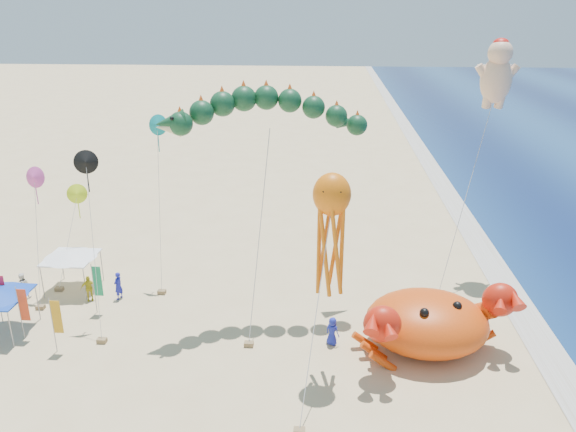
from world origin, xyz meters
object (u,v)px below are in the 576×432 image
object	(u,v)px
canopy_white	(70,255)
cherub_kite	(497,72)
crab_inflatable	(427,321)
dragon_kite	(267,118)
octopus_kite	(331,225)

from	to	relation	value
canopy_white	cherub_kite	bearing A→B (deg)	11.37
crab_inflatable	cherub_kite	world-z (taller)	cherub_kite
dragon_kite	canopy_white	bearing A→B (deg)	173.16
crab_inflatable	canopy_white	bearing A→B (deg)	166.23
dragon_kite	canopy_white	size ratio (longest dim) A/B	3.93
dragon_kite	octopus_kite	xyz separation A→B (m)	(3.58, -5.73, -3.85)
crab_inflatable	dragon_kite	bearing A→B (deg)	156.82
octopus_kite	canopy_white	bearing A→B (deg)	156.14
octopus_kite	canopy_white	size ratio (longest dim) A/B	3.12
crab_inflatable	canopy_white	world-z (taller)	crab_inflatable
octopus_kite	canopy_white	distance (m)	18.76
dragon_kite	canopy_white	xyz separation A→B (m)	(-12.88, 1.55, -9.16)
cherub_kite	octopus_kite	xyz separation A→B (m)	(-10.20, -12.64, -5.67)
dragon_kite	canopy_white	world-z (taller)	dragon_kite
cherub_kite	canopy_white	size ratio (longest dim) A/B	4.72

